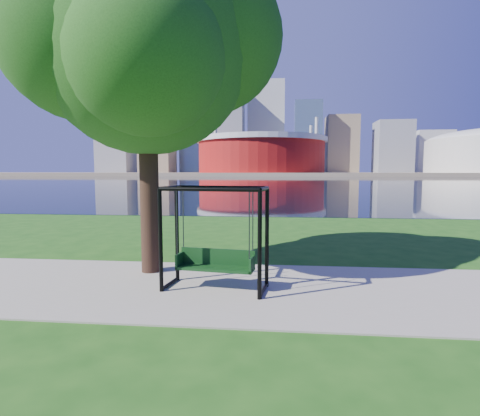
# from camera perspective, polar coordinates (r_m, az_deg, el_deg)

# --- Properties ---
(ground) EXTENTS (900.00, 900.00, 0.00)m
(ground) POSITION_cam_1_polar(r_m,az_deg,el_deg) (8.39, -0.13, -11.24)
(ground) COLOR #1E5114
(ground) RESTS_ON ground
(path) EXTENTS (120.00, 4.00, 0.03)m
(path) POSITION_cam_1_polar(r_m,az_deg,el_deg) (7.91, -0.52, -12.17)
(path) COLOR #9E937F
(path) RESTS_ON ground
(river) EXTENTS (900.00, 180.00, 0.02)m
(river) POSITION_cam_1_polar(r_m,az_deg,el_deg) (110.02, 5.36, 4.23)
(river) COLOR black
(river) RESTS_ON ground
(far_bank) EXTENTS (900.00, 228.00, 2.00)m
(far_bank) POSITION_cam_1_polar(r_m,az_deg,el_deg) (314.00, 5.65, 5.23)
(far_bank) COLOR #937F60
(far_bank) RESTS_ON ground
(stadium) EXTENTS (83.00, 83.00, 32.00)m
(stadium) POSITION_cam_1_polar(r_m,az_deg,el_deg) (243.52, 3.26, 8.28)
(stadium) COLOR maroon
(stadium) RESTS_ON far_bank
(skyline) EXTENTS (392.00, 66.00, 96.50)m
(skyline) POSITION_cam_1_polar(r_m,az_deg,el_deg) (329.13, 4.96, 11.33)
(skyline) COLOR gray
(skyline) RESTS_ON far_bank
(swing) EXTENTS (2.18, 1.17, 2.13)m
(swing) POSITION_cam_1_polar(r_m,az_deg,el_deg) (7.65, -3.79, -4.95)
(swing) COLOR black
(swing) RESTS_ON ground
(park_tree) EXTENTS (6.23, 5.63, 7.74)m
(park_tree) POSITION_cam_1_polar(r_m,az_deg,el_deg) (9.65, -14.35, 23.21)
(park_tree) COLOR black
(park_tree) RESTS_ON ground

